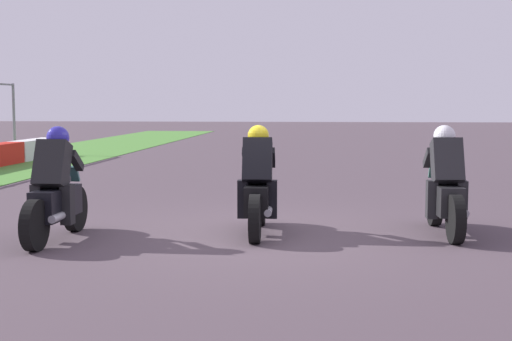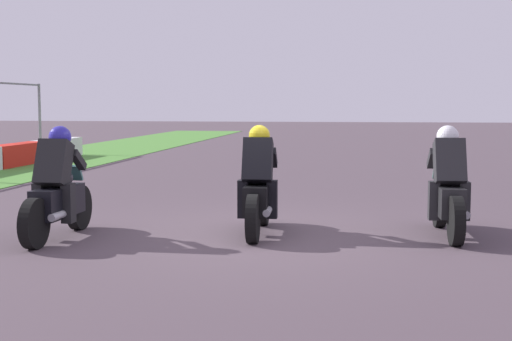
# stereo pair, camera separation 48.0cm
# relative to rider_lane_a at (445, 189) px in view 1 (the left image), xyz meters

# --- Properties ---
(ground_plane) EXTENTS (120.00, 120.00, 0.00)m
(ground_plane) POSITION_rel_rider_lane_a_xyz_m (-0.33, 2.56, -0.62)
(ground_plane) COLOR #4C3E46
(rider_lane_a) EXTENTS (2.04, 0.55, 1.51)m
(rider_lane_a) POSITION_rel_rider_lane_a_xyz_m (0.00, 0.00, 0.00)
(rider_lane_a) COLOR black
(rider_lane_a) RESTS_ON ground_plane
(rider_lane_b) EXTENTS (2.04, 0.55, 1.51)m
(rider_lane_b) POSITION_rel_rider_lane_a_xyz_m (-0.20, 2.58, 0.00)
(rider_lane_b) COLOR black
(rider_lane_b) RESTS_ON ground_plane
(rider_lane_c) EXTENTS (2.04, 0.54, 1.51)m
(rider_lane_c) POSITION_rel_rider_lane_a_xyz_m (-0.95, 5.19, 0.00)
(rider_lane_c) COLOR black
(rider_lane_c) RESTS_ON ground_plane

